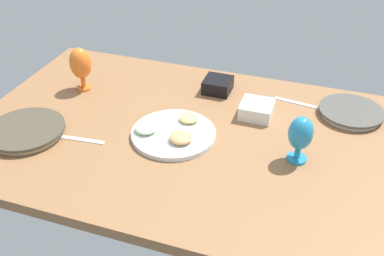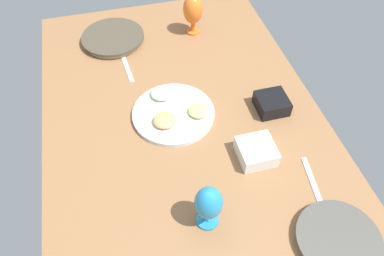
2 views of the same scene
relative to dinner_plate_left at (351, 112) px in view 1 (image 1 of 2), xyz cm
name	(u,v)px [view 1 (image 1 of 2)]	position (x,y,z in cm)	size (l,w,h in cm)	color
ground_plane	(183,136)	(58.61, 32.04, -3.42)	(160.00, 104.00, 4.00)	#8C603D
dinner_plate_left	(351,112)	(0.00, 0.00, 0.00)	(24.96, 24.96, 2.74)	silver
dinner_plate_right	(26,131)	(112.66, 52.06, 0.16)	(28.32, 28.32, 3.04)	beige
fruit_platter	(173,133)	(61.20, 35.52, -0.01)	(31.12, 31.12, 4.69)	silver
hurricane_glass_blue	(300,135)	(16.19, 34.97, 8.96)	(8.31, 8.31, 17.18)	#2689BC
hurricane_glass_orange	(81,64)	(110.08, 14.94, 10.20)	(9.09, 9.09, 18.94)	orange
square_bowl_black	(218,84)	(54.86, -1.65, 1.77)	(11.40, 11.40, 5.74)	black
square_bowl_white	(257,109)	(35.10, 12.17, 1.71)	(12.32, 12.32, 5.63)	white
fork_by_left_plate	(297,102)	(21.36, -2.50, -1.12)	(18.00, 1.80, 0.60)	silver
fork_by_right_plate	(81,139)	(92.02, 48.67, -1.12)	(18.00, 1.80, 0.60)	silver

